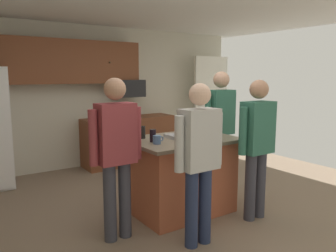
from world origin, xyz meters
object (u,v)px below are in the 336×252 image
Objects in this scene: kitchen_island at (182,175)px; glass_pilsner at (211,132)px; person_elder_center at (257,140)px; mug_blue_stoneware at (157,140)px; person_guest_right at (220,123)px; person_guest_by_door at (199,155)px; person_guest_left at (116,148)px; glass_dark_ale at (153,136)px; glass_short_whisky at (211,130)px; tumbler_amber at (178,128)px; glass_stout_tall at (142,132)px; serving_tray at (185,136)px; mug_ceramic_white at (201,136)px; microwave_over_range at (128,88)px.

glass_pilsner reaches higher than kitchen_island.
person_elder_center reaches higher than mug_blue_stoneware.
person_elder_center is at bearing 53.04° from person_guest_right.
person_guest_by_door is (-0.96, -0.11, -0.02)m from person_elder_center.
person_guest_left is 11.24× the size of glass_dark_ale.
person_guest_by_door is 12.24× the size of mug_blue_stoneware.
person_guest_left reaches higher than glass_pilsner.
kitchen_island is 9.65× the size of glass_short_whisky.
person_guest_right is 1.06× the size of person_elder_center.
mug_blue_stoneware is 0.70m from tumbler_amber.
mug_blue_stoneware is at bearing -145.85° from tumbler_amber.
glass_pilsner is at bearing -36.94° from glass_stout_tall.
person_guest_right is 10.44× the size of glass_pilsner.
glass_stout_tall is (-0.82, 0.31, 0.01)m from glass_short_whisky.
kitchen_island is 1.11m from person_guest_left.
person_guest_by_door is 10.90× the size of glass_dark_ale.
glass_short_whisky is at bearing -13.94° from serving_tray.
kitchen_island is at bearing -0.00° from person_guest_right.
person_guest_right is at bearing 17.59° from mug_blue_stoneware.
mug_blue_stoneware is 0.57m from mug_ceramic_white.
person_guest_right is 1.33m from glass_stout_tall.
glass_short_whisky is at bearing 4.34° from mug_blue_stoneware.
microwave_over_range is at bearing 9.09° from person_guest_by_door.
serving_tray is (-0.06, 0.25, -0.03)m from mug_ceramic_white.
tumbler_amber is at bearing 61.61° from kitchen_island.
mug_blue_stoneware is (-1.00, -2.62, -0.47)m from microwave_over_range.
glass_pilsner reaches higher than tumbler_amber.
person_elder_center reaches higher than glass_pilsner.
microwave_over_range is at bearing 48.75° from person_guest_left.
person_guest_by_door is 3.69× the size of serving_tray.
person_guest_left reaches higher than serving_tray.
glass_dark_ale is (-1.34, -0.31, -0.01)m from person_guest_right.
person_guest_left reaches higher than tumbler_amber.
glass_stout_tall is at bearing 85.79° from mug_blue_stoneware.
serving_tray is (0.07, 0.03, 0.48)m from kitchen_island.
mug_ceramic_white is at bearing -151.32° from glass_short_whisky.
microwave_over_range reaches higher than glass_stout_tall.
person_guest_by_door is 12.07× the size of glass_short_whisky.
kitchen_island is at bearing 0.00° from person_elder_center.
person_guest_left is 13.44× the size of mug_ceramic_white.
mug_blue_stoneware is at bearing -98.18° from glass_dark_ale.
glass_stout_tall is (-1.01, 0.91, 0.06)m from person_elder_center.
person_guest_right is 0.90m from serving_tray.
glass_short_whisky is (1.39, 0.15, 0.04)m from person_guest_left.
person_guest_right is (0.92, 0.31, 0.54)m from kitchen_island.
person_guest_by_door is at bearing -131.14° from mug_ceramic_white.
person_elder_center is at bearing -27.60° from person_guest_left.
glass_stout_tall is (0.01, 0.26, 0.00)m from glass_dark_ale.
tumbler_amber is at bearing 11.45° from person_guest_left.
microwave_over_range is 0.34× the size of person_elder_center.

